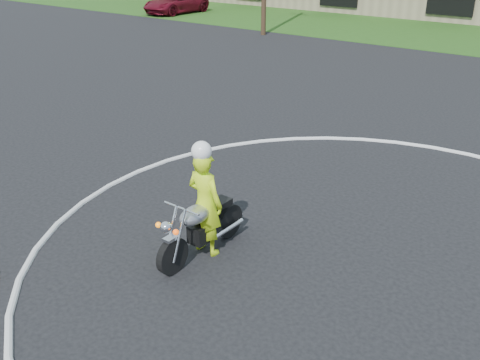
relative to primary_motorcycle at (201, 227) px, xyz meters
The scene contains 4 objects.
ground 2.73m from the primary_motorcycle, 26.81° to the right, with size 120.00×120.00×0.00m, color black.
primary_motorcycle is the anchor object (origin of this frame).
rider_primary_grp 0.49m from the primary_motorcycle, 91.68° to the left, with size 0.70×0.46×2.12m.
pickup_grp 32.95m from the primary_motorcycle, 134.46° to the left, with size 2.44×5.21×1.44m.
Camera 1 is at (3.12, -4.84, 5.18)m, focal length 40.00 mm.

